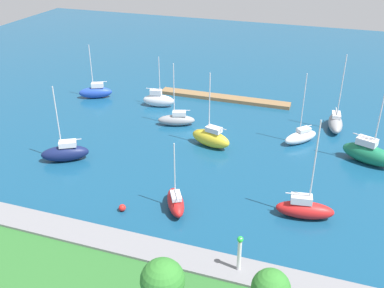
{
  "coord_description": "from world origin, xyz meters",
  "views": [
    {
      "loc": [
        -17.69,
        57.72,
        30.14
      ],
      "look_at": [
        0.0,
        5.99,
        1.5
      ],
      "focal_mm": 41.45,
      "sensor_mm": 36.0,
      "label": 1
    }
  ],
  "objects_px": {
    "harbor_beacon": "(240,251)",
    "sailboat_white_off_beacon": "(158,100)",
    "park_tree_midwest": "(271,288)",
    "sailboat_green_far_north": "(369,153)",
    "sailboat_blue_inner_mooring": "(96,92)",
    "mooring_buoy_red": "(122,208)",
    "pier_dock": "(224,98)",
    "sailboat_red_near_pier": "(305,209)",
    "sailboat_red_far_south": "(176,202)",
    "sailboat_yellow_lone_south": "(211,138)",
    "sailboat_white_outer_mooring": "(301,137)",
    "sailboat_gray_along_channel": "(177,119)",
    "park_tree_center": "(163,280)",
    "sailboat_gray_mid_basin": "(335,123)",
    "sailboat_navy_lone_north": "(65,152)"
  },
  "relations": [
    {
      "from": "park_tree_midwest",
      "to": "sailboat_green_far_north",
      "type": "distance_m",
      "value": 32.71
    },
    {
      "from": "harbor_beacon",
      "to": "sailboat_red_near_pier",
      "type": "distance_m",
      "value": 12.79
    },
    {
      "from": "harbor_beacon",
      "to": "park_tree_midwest",
      "type": "distance_m",
      "value": 6.07
    },
    {
      "from": "park_tree_center",
      "to": "sailboat_blue_inner_mooring",
      "type": "height_order",
      "value": "sailboat_blue_inner_mooring"
    },
    {
      "from": "sailboat_blue_inner_mooring",
      "to": "sailboat_red_far_south",
      "type": "xyz_separation_m",
      "value": [
        -26.0,
        27.48,
        -0.14
      ]
    },
    {
      "from": "sailboat_navy_lone_north",
      "to": "mooring_buoy_red",
      "type": "distance_m",
      "value": 14.91
    },
    {
      "from": "sailboat_red_far_south",
      "to": "mooring_buoy_red",
      "type": "xyz_separation_m",
      "value": [
        5.64,
        2.24,
        -0.61
      ]
    },
    {
      "from": "harbor_beacon",
      "to": "park_tree_midwest",
      "type": "relative_size",
      "value": 0.72
    },
    {
      "from": "park_tree_midwest",
      "to": "sailboat_navy_lone_north",
      "type": "xyz_separation_m",
      "value": [
        31.05,
        -18.93,
        -3.5
      ]
    },
    {
      "from": "park_tree_midwest",
      "to": "sailboat_yellow_lone_south",
      "type": "xyz_separation_m",
      "value": [
        13.51,
        -29.29,
        -3.35
      ]
    },
    {
      "from": "sailboat_blue_inner_mooring",
      "to": "sailboat_red_far_south",
      "type": "relative_size",
      "value": 1.17
    },
    {
      "from": "sailboat_red_far_south",
      "to": "park_tree_midwest",
      "type": "bearing_deg",
      "value": -164.98
    },
    {
      "from": "sailboat_yellow_lone_south",
      "to": "sailboat_green_far_north",
      "type": "height_order",
      "value": "sailboat_green_far_north"
    },
    {
      "from": "pier_dock",
      "to": "park_tree_center",
      "type": "xyz_separation_m",
      "value": [
        -8.49,
        49.69,
        4.85
      ]
    },
    {
      "from": "sailboat_blue_inner_mooring",
      "to": "mooring_buoy_red",
      "type": "bearing_deg",
      "value": 98.55
    },
    {
      "from": "sailboat_white_outer_mooring",
      "to": "sailboat_green_far_north",
      "type": "relative_size",
      "value": 0.88
    },
    {
      "from": "sailboat_red_near_pier",
      "to": "sailboat_yellow_lone_south",
      "type": "relative_size",
      "value": 1.08
    },
    {
      "from": "sailboat_white_outer_mooring",
      "to": "sailboat_white_off_beacon",
      "type": "height_order",
      "value": "sailboat_white_outer_mooring"
    },
    {
      "from": "sailboat_gray_along_channel",
      "to": "sailboat_green_far_north",
      "type": "relative_size",
      "value": 0.84
    },
    {
      "from": "pier_dock",
      "to": "sailboat_red_near_pier",
      "type": "xyz_separation_m",
      "value": [
        -17.6,
        30.91,
        0.83
      ]
    },
    {
      "from": "sailboat_red_near_pier",
      "to": "sailboat_green_far_north",
      "type": "distance_m",
      "value": 16.57
    },
    {
      "from": "sailboat_white_outer_mooring",
      "to": "park_tree_midwest",
      "type": "bearing_deg",
      "value": 44.55
    },
    {
      "from": "pier_dock",
      "to": "sailboat_gray_mid_basin",
      "type": "bearing_deg",
      "value": 162.48
    },
    {
      "from": "sailboat_red_far_south",
      "to": "sailboat_green_far_north",
      "type": "bearing_deg",
      "value": -77.76
    },
    {
      "from": "pier_dock",
      "to": "sailboat_red_far_south",
      "type": "bearing_deg",
      "value": 96.01
    },
    {
      "from": "pier_dock",
      "to": "sailboat_gray_along_channel",
      "type": "xyz_separation_m",
      "value": [
        4.29,
        12.93,
        0.68
      ]
    },
    {
      "from": "sailboat_blue_inner_mooring",
      "to": "sailboat_green_far_north",
      "type": "distance_m",
      "value": 47.69
    },
    {
      "from": "sailboat_navy_lone_north",
      "to": "sailboat_red_far_south",
      "type": "height_order",
      "value": "sailboat_navy_lone_north"
    },
    {
      "from": "park_tree_center",
      "to": "sailboat_red_near_pier",
      "type": "relative_size",
      "value": 0.49
    },
    {
      "from": "sailboat_white_off_beacon",
      "to": "sailboat_green_far_north",
      "type": "bearing_deg",
      "value": -24.94
    },
    {
      "from": "sailboat_white_outer_mooring",
      "to": "sailboat_green_far_north",
      "type": "bearing_deg",
      "value": 113.96
    },
    {
      "from": "sailboat_gray_along_channel",
      "to": "sailboat_red_far_south",
      "type": "relative_size",
      "value": 1.21
    },
    {
      "from": "sailboat_white_outer_mooring",
      "to": "sailboat_green_far_north",
      "type": "height_order",
      "value": "sailboat_green_far_north"
    },
    {
      "from": "sailboat_red_far_south",
      "to": "pier_dock",
      "type": "bearing_deg",
      "value": -23.16
    },
    {
      "from": "sailboat_navy_lone_north",
      "to": "sailboat_blue_inner_mooring",
      "type": "bearing_deg",
      "value": -100.07
    },
    {
      "from": "harbor_beacon",
      "to": "park_tree_midwest",
      "type": "height_order",
      "value": "park_tree_midwest"
    },
    {
      "from": "sailboat_gray_mid_basin",
      "to": "harbor_beacon",
      "type": "bearing_deg",
      "value": -16.3
    },
    {
      "from": "park_tree_center",
      "to": "sailboat_white_outer_mooring",
      "type": "xyz_separation_m",
      "value": [
        -6.61,
        -36.97,
        -4.17
      ]
    },
    {
      "from": "harbor_beacon",
      "to": "sailboat_green_far_north",
      "type": "relative_size",
      "value": 0.31
    },
    {
      "from": "harbor_beacon",
      "to": "sailboat_white_off_beacon",
      "type": "xyz_separation_m",
      "value": [
        22.9,
        -35.82,
        -2.22
      ]
    },
    {
      "from": "harbor_beacon",
      "to": "sailboat_red_near_pier",
      "type": "xyz_separation_m",
      "value": [
        -4.68,
        -11.67,
        -2.32
      ]
    },
    {
      "from": "harbor_beacon",
      "to": "sailboat_gray_mid_basin",
      "type": "height_order",
      "value": "sailboat_gray_mid_basin"
    },
    {
      "from": "harbor_beacon",
      "to": "sailboat_white_outer_mooring",
      "type": "relative_size",
      "value": 0.35
    },
    {
      "from": "pier_dock",
      "to": "sailboat_gray_mid_basin",
      "type": "height_order",
      "value": "sailboat_gray_mid_basin"
    },
    {
      "from": "park_tree_center",
      "to": "sailboat_white_off_beacon",
      "type": "distance_m",
      "value": 46.9
    },
    {
      "from": "pier_dock",
      "to": "sailboat_red_near_pier",
      "type": "relative_size",
      "value": 2.0
    },
    {
      "from": "sailboat_red_far_south",
      "to": "sailboat_white_outer_mooring",
      "type": "bearing_deg",
      "value": -57.38
    },
    {
      "from": "park_tree_center",
      "to": "sailboat_gray_along_channel",
      "type": "height_order",
      "value": "sailboat_gray_along_channel"
    },
    {
      "from": "sailboat_yellow_lone_south",
      "to": "sailboat_red_far_south",
      "type": "distance_m",
      "value": 16.11
    },
    {
      "from": "sailboat_red_near_pier",
      "to": "sailboat_yellow_lone_south",
      "type": "distance_m",
      "value": 19.49
    }
  ]
}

